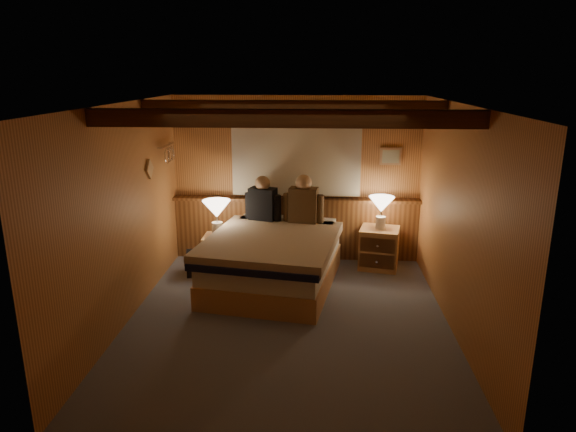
# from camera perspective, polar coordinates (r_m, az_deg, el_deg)

# --- Properties ---
(floor) EXTENTS (4.20, 4.20, 0.00)m
(floor) POSITION_cam_1_polar(r_m,az_deg,el_deg) (5.94, -0.03, -11.45)
(floor) COLOR #575B67
(floor) RESTS_ON ground
(ceiling) EXTENTS (4.20, 4.20, 0.00)m
(ceiling) POSITION_cam_1_polar(r_m,az_deg,el_deg) (5.30, -0.03, 12.32)
(ceiling) COLOR #B49043
(ceiling) RESTS_ON wall_back
(wall_back) EXTENTS (3.60, 0.00, 3.60)m
(wall_back) POSITION_cam_1_polar(r_m,az_deg,el_deg) (7.54, 0.93, 4.14)
(wall_back) COLOR #C88548
(wall_back) RESTS_ON floor
(wall_left) EXTENTS (0.00, 4.20, 4.20)m
(wall_left) POSITION_cam_1_polar(r_m,az_deg,el_deg) (5.89, -17.81, 0.05)
(wall_left) COLOR #C88548
(wall_left) RESTS_ON floor
(wall_right) EXTENTS (0.00, 4.20, 4.20)m
(wall_right) POSITION_cam_1_polar(r_m,az_deg,el_deg) (5.69, 18.38, -0.54)
(wall_right) COLOR #C88548
(wall_right) RESTS_ON floor
(wall_front) EXTENTS (3.60, 0.00, 3.60)m
(wall_front) POSITION_cam_1_polar(r_m,az_deg,el_deg) (3.54, -2.11, -9.65)
(wall_front) COLOR #C88548
(wall_front) RESTS_ON floor
(wainscot) EXTENTS (3.60, 0.23, 0.94)m
(wainscot) POSITION_cam_1_polar(r_m,az_deg,el_deg) (7.65, 0.89, -1.21)
(wainscot) COLOR brown
(wainscot) RESTS_ON wall_back
(curtain_window) EXTENTS (2.18, 0.09, 1.11)m
(curtain_window) POSITION_cam_1_polar(r_m,az_deg,el_deg) (7.41, 0.92, 6.46)
(curtain_window) COLOR #4F2B13
(curtain_window) RESTS_ON wall_back
(ceiling_beams) EXTENTS (3.60, 1.65, 0.16)m
(ceiling_beams) POSITION_cam_1_polar(r_m,az_deg,el_deg) (5.45, 0.06, 11.47)
(ceiling_beams) COLOR #4F2B13
(ceiling_beams) RESTS_ON ceiling
(coat_rail) EXTENTS (0.05, 0.55, 0.24)m
(coat_rail) POSITION_cam_1_polar(r_m,az_deg,el_deg) (7.23, -13.10, 6.99)
(coat_rail) COLOR silver
(coat_rail) RESTS_ON wall_left
(framed_print) EXTENTS (0.30, 0.04, 0.25)m
(framed_print) POSITION_cam_1_polar(r_m,az_deg,el_deg) (7.52, 11.34, 6.51)
(framed_print) COLOR tan
(framed_print) RESTS_ON wall_back
(bed) EXTENTS (1.87, 2.26, 0.69)m
(bed) POSITION_cam_1_polar(r_m,az_deg,el_deg) (6.70, -1.62, -4.85)
(bed) COLOR tan
(bed) RESTS_ON floor
(nightstand_left) EXTENTS (0.46, 0.42, 0.51)m
(nightstand_left) POSITION_cam_1_polar(r_m,az_deg,el_deg) (7.30, -7.49, -4.12)
(nightstand_left) COLOR tan
(nightstand_left) RESTS_ON floor
(nightstand_right) EXTENTS (0.62, 0.58, 0.59)m
(nightstand_right) POSITION_cam_1_polar(r_m,az_deg,el_deg) (7.44, 10.07, -3.53)
(nightstand_right) COLOR tan
(nightstand_right) RESTS_ON floor
(lamp_left) EXTENTS (0.39, 0.39, 0.51)m
(lamp_left) POSITION_cam_1_polar(r_m,az_deg,el_deg) (7.14, -7.94, 0.55)
(lamp_left) COLOR silver
(lamp_left) RESTS_ON nightstand_left
(lamp_right) EXTENTS (0.35, 0.35, 0.46)m
(lamp_right) POSITION_cam_1_polar(r_m,az_deg,el_deg) (7.25, 10.34, 1.06)
(lamp_right) COLOR silver
(lamp_right) RESTS_ON nightstand_right
(person_left) EXTENTS (0.52, 0.31, 0.66)m
(person_left) POSITION_cam_1_polar(r_m,az_deg,el_deg) (7.23, -2.81, 1.60)
(person_left) COLOR black
(person_left) RESTS_ON bed
(person_right) EXTENTS (0.57, 0.28, 0.70)m
(person_right) POSITION_cam_1_polar(r_m,az_deg,el_deg) (7.11, 1.73, 1.50)
(person_right) COLOR #4D361F
(person_right) RESTS_ON bed
(duffel_bag) EXTENTS (0.58, 0.42, 0.38)m
(duffel_bag) POSITION_cam_1_polar(r_m,az_deg,el_deg) (7.25, -9.12, -5.06)
(duffel_bag) COLOR black
(duffel_bag) RESTS_ON floor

